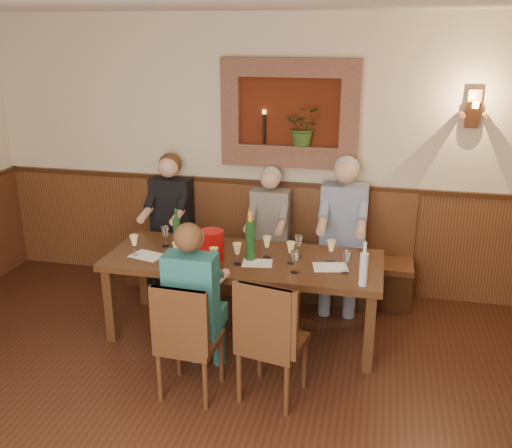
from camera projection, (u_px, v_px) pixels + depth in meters
The scene contains 32 objects.
room_shell at pixel (155, 187), 2.90m from camera, with size 6.04×6.04×2.82m.
wainscoting at pixel (168, 402), 3.33m from camera, with size 6.02×6.02×1.15m.
wall_niche at pixel (293, 118), 5.59m from camera, with size 1.36×0.30×1.06m.
wall_sconce at pixel (473, 110), 5.19m from camera, with size 0.25×0.20×0.35m.
dining_table at pixel (244, 265), 5.00m from camera, with size 2.40×0.90×0.75m.
bench at pixel (265, 261), 5.99m from camera, with size 3.00×0.45×1.11m.
chair_near_left at pixel (190, 361), 4.29m from camera, with size 0.44×0.44×0.95m.
chair_near_right at pixel (272, 363), 4.25m from camera, with size 0.52×0.52×0.99m.
person_bench_left at pixel (170, 233), 6.01m from camera, with size 0.42×0.52×1.43m.
person_bench_mid at pixel (269, 245), 5.80m from camera, with size 0.39×0.48×1.35m.
person_bench_right at pixel (342, 245), 5.63m from camera, with size 0.45×0.55×1.49m.
person_chair_front at pixel (196, 317), 4.36m from camera, with size 0.39×0.47×1.35m.
spittoon_bucket at pixel (212, 244), 4.93m from camera, with size 0.22×0.22×0.25m, color #B60C0B.
wine_bottle_green_a at pixel (250, 240), 4.87m from camera, with size 0.10×0.10×0.44m.
wine_bottle_green_b at pixel (177, 232), 5.15m from camera, with size 0.09×0.09×0.37m.
water_bottle at pixel (364, 268), 4.40m from camera, with size 0.08×0.08×0.36m.
tasting_sheet_a at pixel (147, 255), 5.02m from camera, with size 0.28×0.20×0.00m, color white.
tasting_sheet_b at pixel (257, 263), 4.86m from camera, with size 0.25×0.18×0.00m, color white.
tasting_sheet_c at pixel (330, 267), 4.77m from camera, with size 0.29×0.20×0.00m, color white.
tasting_sheet_d at pixel (194, 266), 4.79m from camera, with size 0.27×0.19×0.00m, color white.
wine_glass_0 at pixel (134, 245), 4.99m from camera, with size 0.08×0.08×0.19m, color #F7E994, non-canonical shape.
wine_glass_1 at pixel (165, 237), 5.20m from camera, with size 0.08×0.08×0.19m, color white, non-canonical shape.
wine_glass_2 at pixel (177, 253), 4.82m from camera, with size 0.08×0.08×0.19m, color #F7E994, non-canonical shape.
wine_glass_3 at pixel (217, 239), 5.14m from camera, with size 0.08×0.08×0.19m, color white, non-canonical shape.
wine_glass_4 at pixel (237, 254), 4.80m from camera, with size 0.08×0.08×0.19m, color #F7E994, non-canonical shape.
wine_glass_5 at pixel (267, 247), 4.95m from camera, with size 0.08×0.08×0.19m, color #F7E994, non-canonical shape.
wine_glass_6 at pixel (295, 262), 4.64m from camera, with size 0.08×0.08×0.19m, color white, non-canonical shape.
wine_glass_7 at pixel (331, 251), 4.86m from camera, with size 0.08×0.08×0.19m, color #F7E994, non-canonical shape.
wine_glass_8 at pixel (346, 262), 4.63m from camera, with size 0.08×0.08×0.19m, color white, non-canonical shape.
wine_glass_9 at pixel (214, 259), 4.70m from camera, with size 0.08×0.08×0.19m, color #F7E994, non-canonical shape.
wine_glass_10 at pixel (291, 253), 4.83m from camera, with size 0.08×0.08×0.19m, color #F7E994, non-canonical shape.
wine_glass_11 at pixel (299, 246), 4.97m from camera, with size 0.08×0.08×0.19m, color white, non-canonical shape.
Camera 1 is at (1.11, -2.62, 2.66)m, focal length 40.00 mm.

